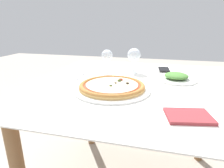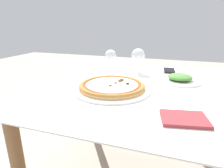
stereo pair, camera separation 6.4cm
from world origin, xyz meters
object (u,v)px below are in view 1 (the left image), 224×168
wine_glass_far_right (107,56)px  dining_table (139,99)px  pizza_plate (112,87)px  fork (81,76)px  wine_glass_far_left (134,55)px  cell_phone (164,69)px  side_plate (176,77)px

wine_glass_far_right → dining_table: bearing=-33.1°
pizza_plate → fork: size_ratio=2.20×
fork → wine_glass_far_right: bearing=29.2°
wine_glass_far_left → cell_phone: wine_glass_far_left is taller
fork → cell_phone: size_ratio=1.14×
pizza_plate → cell_phone: pizza_plate is taller
wine_glass_far_right → cell_phone: 0.42m
pizza_plate → side_plate: (0.32, 0.25, -0.00)m
cell_phone → wine_glass_far_left: bearing=-152.3°
side_plate → cell_phone: bearing=105.3°
dining_table → wine_glass_far_right: (-0.22, 0.15, 0.20)m
dining_table → cell_phone: cell_phone is taller
side_plate → wine_glass_far_left: bearing=154.1°
wine_glass_far_right → cell_phone: size_ratio=1.05×
pizza_plate → cell_phone: bearing=62.2°
fork → wine_glass_far_right: (0.15, 0.08, 0.11)m
wine_glass_far_left → dining_table: bearing=-74.1°
wine_glass_far_right → side_plate: 0.43m
dining_table → pizza_plate: pizza_plate is taller
pizza_plate → cell_phone: (0.25, 0.48, -0.01)m
pizza_plate → wine_glass_far_left: bearing=81.8°
pizza_plate → wine_glass_far_right: size_ratio=2.39×
wine_glass_far_left → wine_glass_far_right: bearing=-149.0°
fork → wine_glass_far_left: 0.36m
fork → cell_phone: 0.57m
pizza_plate → wine_glass_far_left: (0.05, 0.37, 0.09)m
dining_table → pizza_plate: (-0.12, -0.13, 0.11)m
dining_table → wine_glass_far_right: size_ratio=7.32×
wine_glass_far_right → side_plate: (0.42, -0.03, -0.10)m
fork → cell_phone: bearing=29.2°
wine_glass_far_left → fork: bearing=-149.9°
dining_table → side_plate: bearing=30.5°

